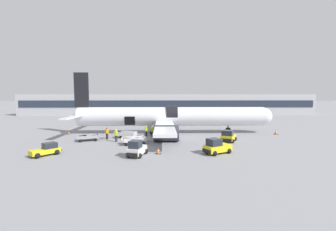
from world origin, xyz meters
TOP-DOWN VIEW (x-y plane):
  - ground_plane at (0.00, 0.00)m, footprint 500.00×500.00m
  - terminal_strip at (0.00, 43.73)m, footprint 97.16×9.79m
  - airplane at (-0.61, 4.70)m, footprint 34.96×28.22m
  - baggage_tug_lead at (7.53, -2.70)m, footprint 2.84×3.29m
  - baggage_tug_mid at (-4.39, -10.03)m, footprint 2.27×3.13m
  - baggage_tug_rear at (4.38, -9.22)m, footprint 3.48×2.78m
  - baggage_tug_spare at (-14.15, -9.54)m, footprint 2.87×3.04m
  - baggage_cart_loading at (-7.29, 0.32)m, footprint 4.21×2.48m
  - baggage_cart_queued at (-12.27, -1.68)m, footprint 3.86×2.70m
  - baggage_cart_empty at (-5.44, -4.12)m, footprint 4.06×2.69m
  - ground_crew_loader_a at (-3.22, 1.08)m, footprint 0.58×0.58m
  - ground_crew_loader_b at (-4.24, 1.78)m, footprint 0.51×0.58m
  - ground_crew_driver at (-9.85, -0.67)m, footprint 0.62×0.50m
  - ground_crew_supervisor at (-8.12, -2.51)m, footprint 0.57×0.57m
  - safety_cone_nose at (17.22, 2.96)m, footprint 0.60×0.60m
  - safety_cone_engine_left at (-2.11, -9.19)m, footprint 0.57×0.57m
  - safety_cone_wingtip at (0.56, -1.88)m, footprint 0.58×0.58m
  - safety_cone_tail at (-17.36, 3.86)m, footprint 0.53×0.53m

SIDE VIEW (x-z plane):
  - ground_plane at x=0.00m, z-range 0.00..0.00m
  - safety_cone_engine_left at x=-2.11m, z-range -0.02..0.65m
  - safety_cone_tail at x=-17.36m, z-range -0.02..0.67m
  - safety_cone_wingtip at x=0.56m, z-range -0.02..0.74m
  - safety_cone_nose at x=17.22m, z-range -0.02..0.77m
  - baggage_cart_queued at x=-12.27m, z-range -0.02..0.89m
  - baggage_cart_empty at x=-5.44m, z-range 0.00..0.96m
  - baggage_cart_loading at x=-7.29m, z-range -0.06..1.03m
  - baggage_tug_spare at x=-14.15m, z-range -0.09..1.23m
  - baggage_tug_lead at x=7.53m, z-range -0.11..1.52m
  - baggage_tug_mid at x=-4.39m, z-range -0.14..1.59m
  - baggage_tug_rear at x=4.38m, z-range -0.12..1.60m
  - ground_crew_loader_b at x=-4.24m, z-range 0.04..1.74m
  - ground_crew_driver at x=-9.85m, z-range 0.05..1.83m
  - ground_crew_loader_a at x=-3.22m, z-range 0.05..1.84m
  - ground_crew_supervisor at x=-8.12m, z-range 0.05..1.84m
  - airplane at x=-0.61m, z-range -2.42..7.87m
  - terminal_strip at x=0.00m, z-range 0.00..6.92m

